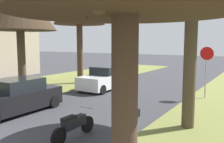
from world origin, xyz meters
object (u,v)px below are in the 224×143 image
(stop_sign_far, at_px, (206,61))
(parked_sedan_black, at_px, (15,97))
(parked_motorcycle, at_px, (74,125))
(street_tree_left_mid_b, at_px, (79,2))
(parked_sedan_white, at_px, (106,79))
(street_tree_left_mid_a, at_px, (19,7))
(curbside_mailbox, at_px, (133,119))

(stop_sign_far, relative_size, parked_sedan_black, 0.67)
(parked_motorcycle, bearing_deg, parked_sedan_black, 167.41)
(street_tree_left_mid_b, height_order, parked_motorcycle, street_tree_left_mid_b)
(street_tree_left_mid_b, bearing_deg, parked_sedan_white, -15.63)
(stop_sign_far, relative_size, parked_motorcycle, 1.45)
(stop_sign_far, xyz_separation_m, street_tree_left_mid_a, (-9.66, -5.04, 3.15))
(stop_sign_far, height_order, street_tree_left_mid_b, street_tree_left_mid_b)
(parked_motorcycle, relative_size, curbside_mailbox, 1.62)
(street_tree_left_mid_a, bearing_deg, curbside_mailbox, -20.67)
(street_tree_left_mid_b, bearing_deg, curbside_mailbox, -43.90)
(parked_sedan_black, height_order, parked_sedan_white, same)
(parked_sedan_white, bearing_deg, street_tree_left_mid_a, -124.20)
(street_tree_left_mid_b, xyz_separation_m, parked_sedan_white, (2.95, -0.83, -5.58))
(stop_sign_far, distance_m, parked_motorcycle, 9.14)
(street_tree_left_mid_a, bearing_deg, parked_motorcycle, -26.59)
(stop_sign_far, height_order, parked_sedan_white, stop_sign_far)
(parked_sedan_white, bearing_deg, street_tree_left_mid_b, 164.37)
(street_tree_left_mid_b, bearing_deg, parked_motorcycle, -51.83)
(street_tree_left_mid_a, xyz_separation_m, parked_sedan_black, (2.80, -2.61, -4.62))
(stop_sign_far, height_order, curbside_mailbox, stop_sign_far)
(parked_sedan_black, relative_size, parked_motorcycle, 2.15)
(parked_sedan_black, bearing_deg, parked_motorcycle, -12.59)
(stop_sign_far, relative_size, curbside_mailbox, 2.34)
(parked_sedan_black, xyz_separation_m, parked_motorcycle, (4.36, -0.97, -0.24))
(street_tree_left_mid_a, height_order, street_tree_left_mid_b, street_tree_left_mid_b)
(street_tree_left_mid_a, xyz_separation_m, curbside_mailbox, (9.37, -3.53, -4.29))
(stop_sign_far, height_order, parked_sedan_black, stop_sign_far)
(parked_sedan_black, height_order, parked_motorcycle, parked_sedan_black)
(curbside_mailbox, bearing_deg, stop_sign_far, 88.06)
(curbside_mailbox, bearing_deg, parked_sedan_white, 127.94)
(stop_sign_far, height_order, parked_motorcycle, stop_sign_far)
(stop_sign_far, distance_m, street_tree_left_mid_a, 11.34)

